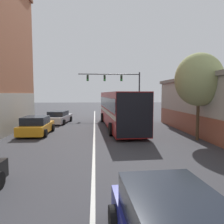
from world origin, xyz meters
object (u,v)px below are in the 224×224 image
(parked_car_left_mid, at_px, (36,126))
(street_tree_near, at_px, (199,80))
(parked_car_left_near, at_px, (59,117))
(bus, at_px, (119,108))
(traffic_signal_gantry, at_px, (119,83))

(parked_car_left_mid, bearing_deg, street_tree_near, -103.72)
(parked_car_left_mid, height_order, street_tree_near, street_tree_near)
(parked_car_left_near, distance_m, street_tree_near, 14.79)
(bus, height_order, street_tree_near, street_tree_near)
(bus, relative_size, parked_car_left_mid, 3.10)
(parked_car_left_near, relative_size, parked_car_left_mid, 1.14)
(parked_car_left_near, bearing_deg, bus, -111.59)
(parked_car_left_mid, bearing_deg, parked_car_left_near, -4.88)
(bus, height_order, parked_car_left_mid, bus)
(traffic_signal_gantry, relative_size, street_tree_near, 1.43)
(parked_car_left_mid, xyz_separation_m, traffic_signal_gantry, (7.77, 12.42, 3.88))
(bus, bearing_deg, street_tree_near, -144.89)
(bus, xyz_separation_m, parked_car_left_near, (-6.14, 3.46, -1.23))
(parked_car_left_near, bearing_deg, parked_car_left_mid, -178.11)
(street_tree_near, bearing_deg, parked_car_left_mid, 165.25)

